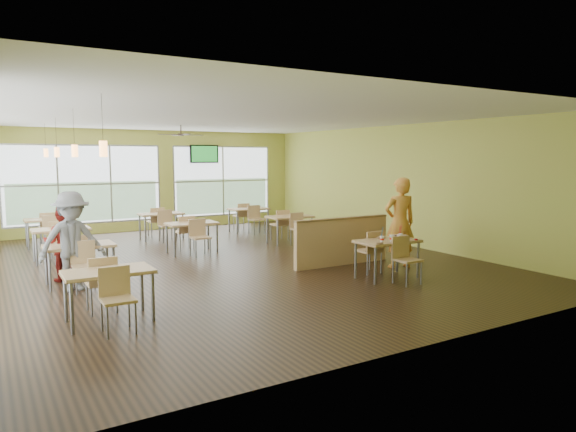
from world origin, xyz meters
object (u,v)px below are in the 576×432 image
object	(u,v)px
half_wall_divider	(342,241)
food_basket	(401,236)
man_plaid	(400,223)
main_table	(387,246)

from	to	relation	value
half_wall_divider	food_basket	bearing A→B (deg)	-73.45
half_wall_divider	man_plaid	distance (m)	1.29
main_table	man_plaid	distance (m)	1.13
man_plaid	food_basket	distance (m)	0.75
main_table	food_basket	size ratio (longest dim) A/B	5.86
main_table	man_plaid	xyz separation A→B (m)	(0.88, 0.61, 0.33)
main_table	half_wall_divider	bearing A→B (deg)	90.00
food_basket	main_table	bearing A→B (deg)	-170.90
main_table	food_basket	distance (m)	0.44
half_wall_divider	main_table	bearing A→B (deg)	-90.00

